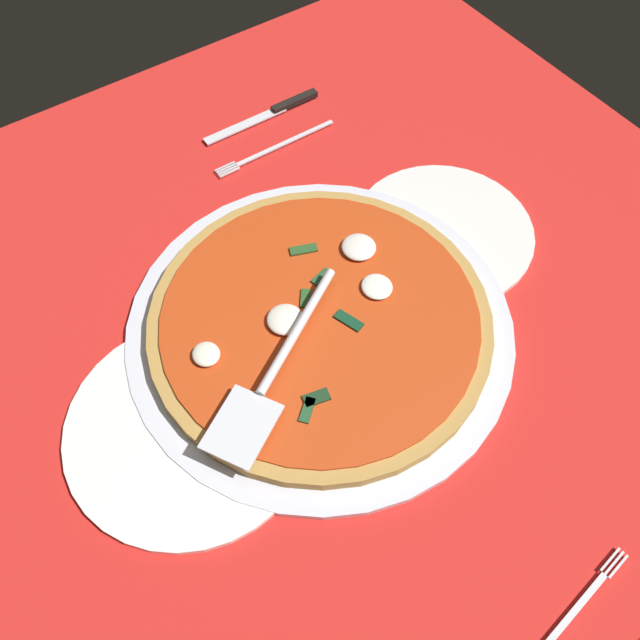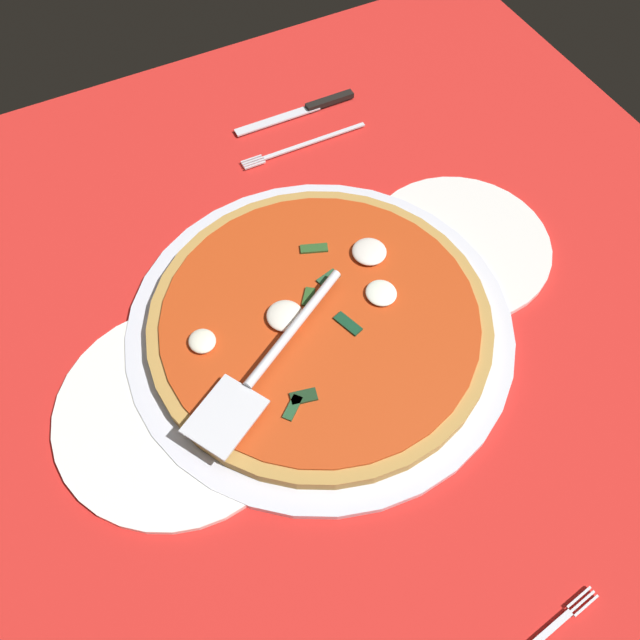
{
  "view_description": "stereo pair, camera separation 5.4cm",
  "coord_description": "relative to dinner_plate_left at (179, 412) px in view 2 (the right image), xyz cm",
  "views": [
    {
      "loc": [
        -23.99,
        -31.8,
        65.64
      ],
      "look_at": [
        -0.5,
        2.33,
        2.27
      ],
      "focal_mm": 38.34,
      "sensor_mm": 36.0,
      "label": 1
    },
    {
      "loc": [
        -19.32,
        -34.58,
        65.64
      ],
      "look_at": [
        -0.5,
        2.33,
        2.27
      ],
      "focal_mm": 38.34,
      "sensor_mm": 36.0,
      "label": 2
    }
  ],
  "objects": [
    {
      "name": "dinner_plate_right",
      "position": [
        38.52,
        5.54,
        0.0
      ],
      "size": [
        22.48,
        22.48,
        1.0
      ],
      "primitive_type": "cylinder",
      "color": "white",
      "rests_on": "ground_plane"
    },
    {
      "name": "pizza_pan",
      "position": [
        17.92,
        2.54,
        0.09
      ],
      "size": [
        43.47,
        43.47,
        1.17
      ],
      "primitive_type": "cylinder",
      "color": "silver",
      "rests_on": "ground_plane"
    },
    {
      "name": "ground_plane",
      "position": [
        18.43,
        0.2,
        -1.0
      ],
      "size": [
        110.46,
        110.46,
        0.8
      ],
      "primitive_type": "cube",
      "color": "red"
    },
    {
      "name": "pizza_server",
      "position": [
        9.91,
        -0.93,
        3.83
      ],
      "size": [
        22.81,
        15.1,
        1.0
      ],
      "rotation": [
        0.0,
        0.0,
        3.67
      ],
      "color": "silver",
      "rests_on": "pizza"
    },
    {
      "name": "checker_pattern",
      "position": [
        18.43,
        0.2,
        -0.55
      ],
      "size": [
        110.46,
        110.46,
        0.1
      ],
      "color": "silver",
      "rests_on": "ground_plane"
    },
    {
      "name": "pizza",
      "position": [
        17.94,
        2.59,
        1.56
      ],
      "size": [
        38.26,
        38.26,
        2.81
      ],
      "color": "#B58841",
      "rests_on": "pizza_pan"
    },
    {
      "name": "dinner_plate_left",
      "position": [
        0.0,
        0.0,
        0.0
      ],
      "size": [
        25.83,
        25.83,
        1.0
      ],
      "primitive_type": "cylinder",
      "color": "white",
      "rests_on": "ground_plane"
    },
    {
      "name": "place_setting_far",
      "position": [
        31.17,
        33.13,
        -0.16
      ],
      "size": [
        21.16,
        14.11,
        1.4
      ],
      "rotation": [
        0.0,
        0.0,
        3.13
      ],
      "color": "white",
      "rests_on": "ground_plane"
    }
  ]
}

